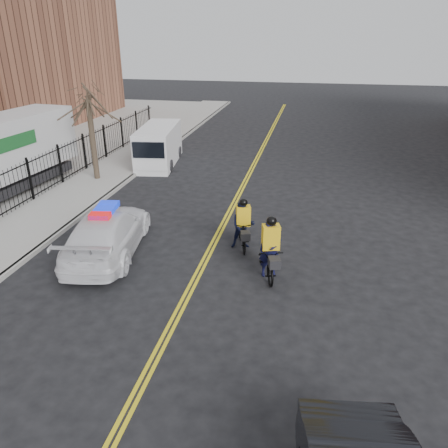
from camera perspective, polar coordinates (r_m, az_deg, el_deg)
name	(u,v)px	position (r m, az deg, el deg)	size (l,w,h in m)	color
ground	(182,305)	(12.76, -5.49, -10.50)	(120.00, 120.00, 0.00)	black
center_line_left	(232,205)	(19.68, 0.99, 2.51)	(0.10, 60.00, 0.01)	yellow
center_line_right	(235,205)	(19.65, 1.45, 2.48)	(0.10, 60.00, 0.01)	yellow
sidewalk	(80,192)	(22.17, -18.25, 3.97)	(3.00, 60.00, 0.15)	gray
curb	(109,194)	(21.48, -14.76, 3.77)	(0.20, 60.00, 0.15)	gray
iron_fence	(49,172)	(22.67, -21.88, 6.34)	(0.12, 28.00, 2.00)	black
street_tree	(89,112)	(23.07, -17.19, 13.79)	(3.20, 3.20, 4.80)	#352A1F
police_cruiser	(107,233)	(15.67, -15.00, -1.09)	(2.98, 5.60, 1.70)	white
cargo_van	(158,146)	(25.93, -8.59, 9.98)	(2.57, 5.38, 2.17)	white
cyclist_near	(270,255)	(13.86, 6.03, -4.10)	(1.28, 2.20, 2.04)	black
cyclist_far	(243,229)	(15.53, 2.51, -0.62)	(1.02, 1.93, 1.88)	black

